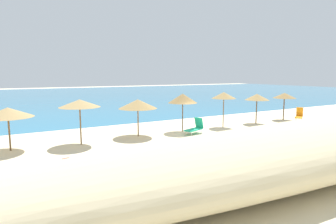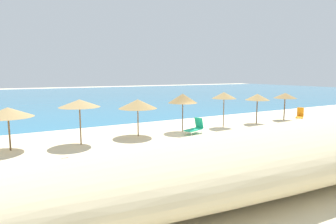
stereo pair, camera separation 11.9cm
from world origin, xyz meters
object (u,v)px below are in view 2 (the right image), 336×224
Objects in this scene: beach_umbrella_0 at (8,112)px; beach_umbrella_6 at (285,96)px; beach_umbrella_4 at (224,95)px; beach_umbrella_2 at (138,104)px; beach_ball at (235,142)px; lounge_chair_1 at (300,115)px; cooler_box at (67,163)px; beach_umbrella_3 at (183,98)px; beach_umbrella_1 at (79,103)px; beach_umbrella_5 at (257,97)px; lounge_chair_0 at (195,128)px.

beach_umbrella_0 is 1.06× the size of beach_umbrella_6.
beach_umbrella_4 is 1.12× the size of beach_umbrella_6.
beach_umbrella_2 is 6.91m from beach_ball.
lounge_chair_1 is 3.13× the size of cooler_box.
beach_umbrella_3 is 10.34× the size of beach_ball.
beach_umbrella_6 is 11.67m from beach_ball.
beach_umbrella_1 is 1.81× the size of lounge_chair_1.
beach_umbrella_1 is 0.97× the size of beach_umbrella_3.
beach_umbrella_0 is 23.09m from lounge_chair_1.
beach_umbrella_2 is 14.61m from beach_umbrella_6.
beach_umbrella_5 is at bearing -1.58° from beach_umbrella_3.
beach_umbrella_4 is 13.64m from cooler_box.
beach_umbrella_0 is 0.94× the size of beach_umbrella_3.
lounge_chair_1 is at bearing -58.91° from beach_umbrella_6.
lounge_chair_0 is (-10.74, -1.00, -1.81)m from beach_umbrella_6.
beach_umbrella_5 is 16.97m from cooler_box.
beach_umbrella_0 is 1.56× the size of lounge_chair_0.
beach_umbrella_4 is 1.85× the size of lounge_chair_1.
beach_ball is at bearing -3.31° from cooler_box.
beach_ball is at bearing -23.66° from beach_umbrella_0.
beach_umbrella_4 is at bearing -94.30° from lounge_chair_0.
beach_umbrella_1 is 1.05× the size of beach_umbrella_2.
beach_umbrella_4 is 6.19m from beach_ball.
beach_umbrella_2 is 7.38m from cooler_box.
lounge_chair_0 reaches higher than beach_ball.
beach_umbrella_1 is 1.09× the size of beach_umbrella_6.
beach_umbrella_2 is (7.69, -0.12, 0.07)m from beach_umbrella_0.
beach_umbrella_2 is 1.04× the size of beach_umbrella_6.
beach_umbrella_6 is (18.55, 0.13, -0.25)m from beach_umbrella_1.
lounge_chair_1 is (8.00, -1.12, -2.04)m from beach_umbrella_4.
beach_umbrella_2 is 0.93× the size of beach_umbrella_4.
beach_umbrella_1 reaches higher than lounge_chair_0.
lounge_chair_0 is (7.80, -0.86, -2.06)m from beach_umbrella_1.
cooler_box is (-12.76, -4.22, -2.34)m from beach_umbrella_4.
cooler_box is at bearing -165.94° from beach_umbrella_5.
beach_umbrella_3 is at bearing -3.79° from beach_umbrella_2.
beach_umbrella_1 is at bearing -178.54° from beach_umbrella_3.
beach_umbrella_6 is at bearing -1.03° from beach_umbrella_0.
beach_umbrella_3 is (11.15, -0.35, 0.33)m from beach_umbrella_0.
beach_umbrella_0 reaches higher than beach_ball.
lounge_chair_0 is at bearing -173.11° from beach_umbrella_5.
beach_umbrella_1 is 3.98m from beach_umbrella_2.
beach_umbrella_4 reaches higher than cooler_box.
beach_umbrella_3 is 3.83m from beach_umbrella_4.
beach_umbrella_1 is at bearing -8.12° from beach_umbrella_0.
beach_umbrella_4 is at bearing 50.82° from lounge_chair_1.
cooler_box is at bearing -64.46° from beach_umbrella_0.
beach_umbrella_1 is 14.82m from beach_umbrella_5.
cooler_box is (-8.93, -4.30, -2.26)m from beach_umbrella_3.
lounge_chair_1 is at bearing -3.00° from beach_umbrella_1.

